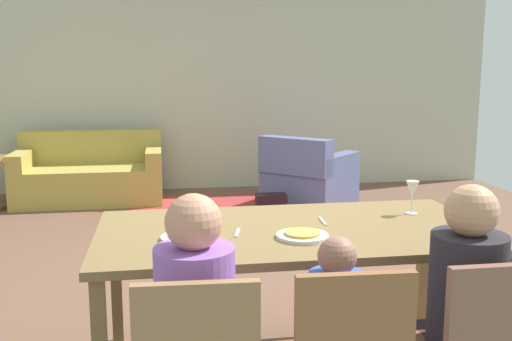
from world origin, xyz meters
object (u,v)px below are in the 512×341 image
Objects in this scene: plate_near_child at (302,236)px; couch at (90,176)px; wine_glass at (412,190)px; handbag at (271,206)px; armchair at (308,179)px; plate_near_man at (187,238)px; person_woman at (460,325)px; dining_table at (294,240)px.

plate_near_child is 4.73m from couch.
couch is at bearing 108.65° from plate_near_child.
wine_glass reaches higher than handbag.
armchair is (0.28, 3.40, -0.57)m from wine_glass.
person_woman reaches higher than plate_near_man.
couch is at bearing 112.35° from person_woman.
wine_glass is at bearing 13.51° from plate_near_man.
dining_table is 6.14× the size of handbag.
plate_near_child is 0.79m from person_woman.
dining_table is 3.20m from handbag.
dining_table is at bearing 90.00° from plate_near_child.
plate_near_child reaches higher than dining_table.
wine_glass is 0.17× the size of person_woman.
handbag is at bearing 81.40° from dining_table.
couch is 1.39× the size of armchair.
wine_glass is 4.69m from couch.
plate_near_man is at bearing 173.67° from plate_near_child.
handbag is at bearing 72.64° from plate_near_man.
person_woman reaches higher than handbag.
person_woman is at bearing -100.76° from wine_glass.
couch is at bearing 164.36° from armchair.
wine_glass is 0.58× the size of handbag.
wine_glass is at bearing 26.96° from plate_near_child.
plate_near_man is 0.78× the size of handbag.
person_woman is at bearing -43.76° from plate_near_child.
wine_glass is 3.46m from armchair.
armchair is (0.98, 3.76, -0.45)m from plate_near_child.
wine_glass is at bearing -85.41° from handbag.
dining_table reaches higher than handbag.
person_woman is (0.54, -0.70, -0.18)m from dining_table.
dining_table is 0.56m from plate_near_man.
couch is (-2.21, 4.10, -0.59)m from wine_glass.
handbag is at bearing 81.86° from plate_near_child.
dining_table is 0.76m from wine_glass.
wine_glass is 3.05m from handbag.
couch reaches higher than dining_table.
wine_glass is (1.25, 0.30, 0.12)m from plate_near_man.
wine_glass is 0.97m from person_woman.
wine_glass reaches higher than couch.
person_woman is (1.08, -0.58, -0.26)m from plate_near_man.
plate_near_child is at bearing -90.00° from dining_table.
couch is at bearing 102.37° from plate_near_man.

